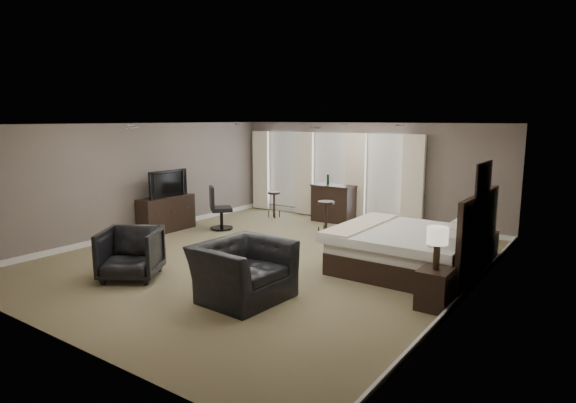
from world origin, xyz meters
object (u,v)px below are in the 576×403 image
Objects in this scene: bar_counter at (334,203)px; lamp_far at (486,215)px; dresser at (167,214)px; bed at (413,230)px; lamp_near at (437,248)px; nightstand_near at (435,289)px; armchair_near at (243,261)px; nightstand_far at (484,246)px; desk_chair at (221,208)px; bar_stool_right at (326,218)px; tv at (166,194)px; armchair_far at (131,251)px; bar_stool_left at (274,205)px.

lamp_far is at bearing -19.13° from bar_counter.
lamp_far is 4.40m from bar_counter.
bed is at bearing 3.74° from dresser.
lamp_near is 2.90m from lamp_far.
nightstand_near is 0.43× the size of armchair_near.
nightstand_far is 6.03m from desk_chair.
bed reaches higher than bar_stool_right.
desk_chair is (-5.06, 0.50, -0.22)m from bed.
dresser is 1.09× the size of armchair_near.
armchair_near is (-1.61, -2.74, -0.18)m from bed.
bed is at bearing -86.26° from tv.
nightstand_far is 0.42× the size of armchair_near.
bar_stool_right is (1.17, 4.55, -0.07)m from armchair_far.
nightstand_near is at bearing 0.00° from lamp_near.
armchair_far is at bearing 149.57° from desk_chair.
nightstand_near is 0.71× the size of bar_stool_right.
desk_chair is at bearing 50.28° from armchair_near.
tv is at bearing 90.00° from dresser.
tv is at bearing -130.23° from bar_counter.
dresser is at bearing 65.54° from armchair_near.
nightstand_far is at bearing -19.13° from bar_counter.
dresser is (-6.03, -0.39, -0.34)m from bed.
bar_counter is at bearing -40.23° from tv.
lamp_far is 3.55m from bar_stool_right.
nightstand_far is 4.89m from armchair_near.
lamp_near is at bearing -13.94° from armchair_far.
bar_counter is at bearing 113.30° from bar_stool_right.
bed is 1.77m from nightstand_near.
armchair_near reaches higher than tv.
nightstand_far is 3.52m from bar_stool_right.
desk_chair reaches higher than tv.
bed is 3.34× the size of bar_stool_left.
lamp_near is at bearing -33.86° from bar_stool_left.
dresser is 3.04m from bar_stool_left.
armchair_far is 4.69m from bar_stool_right.
tv is (-6.03, -0.39, 0.16)m from bed.
bar_stool_left is (-5.75, 3.86, 0.07)m from nightstand_near.
dresser is at bearing -180.00° from tv.
desk_chair is (-1.80, -2.39, 0.05)m from bar_counter.
nightstand_far is at bearing 10.74° from armchair_far.
dresser is 1.53× the size of armchair_far.
lamp_far reaches higher than armchair_near.
tv is (-6.92, 1.06, 0.03)m from lamp_near.
bar_counter is at bearing 51.31° from armchair_far.
armchair_far reaches higher than nightstand_far.
lamp_near is 0.42× the size of dresser.
bar_stool_right is at bearing 151.49° from bed.
bar_counter is at bearing 138.41° from bed.
bar_counter is at bearing 133.69° from lamp_near.
nightstand_far is 7.19m from tv.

